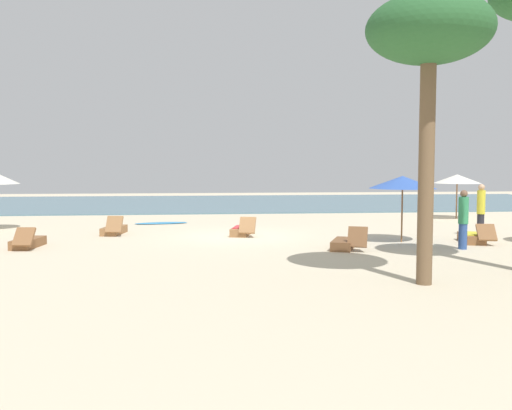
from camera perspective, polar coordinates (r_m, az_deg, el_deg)
name	(u,v)px	position (r m, az deg, el deg)	size (l,w,h in m)	color
ground_plane	(239,236)	(20.67, -1.69, -3.12)	(60.00, 60.00, 0.00)	beige
ocean_water	(220,203)	(37.57, -3.53, 0.21)	(48.00, 16.00, 0.06)	slate
umbrella_0	(457,179)	(28.59, 19.26, 2.45)	(2.17, 2.17, 2.09)	brown
umbrella_4	(403,182)	(19.65, 14.28, 2.20)	(2.21, 2.21, 2.20)	brown
lounger_0	(473,237)	(20.33, 20.63, -3.02)	(0.95, 1.79, 0.67)	brown
lounger_1	(28,242)	(19.26, -21.63, -3.45)	(0.79, 1.75, 0.69)	brown
lounger_2	(242,230)	(20.99, -1.40, -2.52)	(0.96, 1.76, 0.71)	olive
lounger_3	(114,230)	(21.89, -13.85, -2.38)	(0.84, 1.73, 0.73)	olive
lounger_4	(345,243)	(17.87, 8.76, -3.77)	(1.15, 1.74, 0.74)	brown
person_1	(463,219)	(18.62, 19.80, -1.29)	(0.39, 0.39, 1.81)	#2D4C8C
person_2	(481,209)	(22.02, 21.34, -0.40)	(0.40, 0.40, 1.88)	#26262D
palm_0	(429,36)	(13.15, 16.74, 15.67)	(2.67, 2.67, 6.17)	brown
surfboard	(161,223)	(25.23, -9.34, -1.77)	(2.32, 0.91, 0.07)	#338CCC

